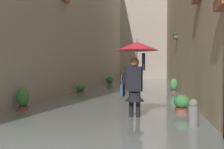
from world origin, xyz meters
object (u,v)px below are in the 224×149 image
Objects in this scene: potted_plant_mid_right at (23,101)px; mooring_bollard at (193,117)px; person_wading at (136,63)px; potted_plant_near_left at (174,87)px; potted_plant_mid_left at (182,106)px; potted_plant_far_right at (110,81)px; potted_plant_near_right at (80,90)px.

mooring_bollard is (-4.73, 1.58, -0.07)m from potted_plant_mid_right.
potted_plant_near_left is (-1.44, -7.45, -1.09)m from person_wading.
person_wading is 2.47× the size of potted_plant_mid_right.
potted_plant_mid_left is 0.87× the size of mooring_bollard.
potted_plant_mid_right is 1.19× the size of potted_plant_far_right.
potted_plant_far_right reaches higher than potted_plant_near_right.
person_wading reaches higher than potted_plant_far_right.
potted_plant_mid_left is at bearing 128.96° from potted_plant_near_right.
potted_plant_far_right is 1.09× the size of potted_plant_mid_left.
potted_plant_far_right is at bearing -77.70° from person_wading.
mooring_bollard is at bearing 89.08° from potted_plant_near_left.
potted_plant_mid_left is at bearing 88.28° from potted_plant_near_left.
person_wading is 2.94× the size of potted_plant_far_right.
potted_plant_near_right is at bearing 89.22° from potted_plant_far_right.
potted_plant_near_left is at bearing -90.92° from mooring_bollard.
potted_plant_near_left is 6.53m from potted_plant_mid_left.
potted_plant_far_right is 8.79m from potted_plant_near_left.
mooring_bollard is at bearing 142.85° from person_wading.
potted_plant_near_left reaches higher than potted_plant_far_right.
person_wading reaches higher than mooring_bollard.
potted_plant_far_right is (-0.18, -14.30, -0.04)m from potted_plant_mid_right.
mooring_bollard reaches higher than potted_plant_near_right.
potted_plant_mid_right reaches higher than mooring_bollard.
potted_plant_far_right is 0.95× the size of mooring_bollard.
potted_plant_near_right is at bearing 9.89° from potted_plant_near_left.
potted_plant_near_right is (3.36, -6.62, -1.24)m from person_wading.
potted_plant_far_right is at bearing -90.78° from potted_plant_near_right.
potted_plant_mid_right is at bearing 54.66° from potted_plant_near_left.
potted_plant_far_right is 14.67m from potted_plant_mid_left.
potted_plant_mid_right is 0.98× the size of potted_plant_near_left.
person_wading is 3.59× the size of potted_plant_near_right.
potted_plant_near_left is (-4.86, -6.86, 0.01)m from potted_plant_mid_right.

